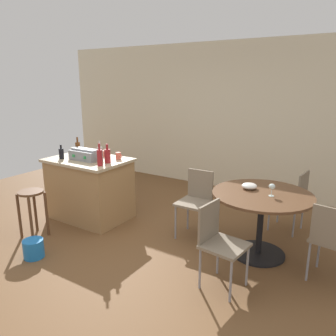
# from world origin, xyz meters

# --- Properties ---
(ground_plane) EXTENTS (8.80, 8.80, 0.00)m
(ground_plane) POSITION_xyz_m (0.00, 0.00, 0.00)
(ground_plane) COLOR brown
(back_wall) EXTENTS (8.00, 0.10, 2.70)m
(back_wall) POSITION_xyz_m (0.00, 2.98, 1.35)
(back_wall) COLOR beige
(back_wall) RESTS_ON ground_plane
(kitchen_island) EXTENTS (1.16, 0.82, 0.91)m
(kitchen_island) POSITION_xyz_m (-1.35, 0.51, 0.46)
(kitchen_island) COLOR #A37A4C
(kitchen_island) RESTS_ON ground_plane
(wooden_stool) EXTENTS (0.32, 0.32, 0.64)m
(wooden_stool) POSITION_xyz_m (-1.52, -0.36, 0.46)
(wooden_stool) COLOR brown
(wooden_stool) RESTS_ON ground_plane
(dining_table) EXTENTS (1.14, 1.14, 0.77)m
(dining_table) POSITION_xyz_m (1.14, 0.77, 0.59)
(dining_table) COLOR black
(dining_table) RESTS_ON ground_plane
(folding_chair_near) EXTENTS (0.44, 0.44, 0.85)m
(folding_chair_near) POSITION_xyz_m (1.31, 1.64, 0.50)
(folding_chair_near) COLOR #7F705B
(folding_chair_near) RESTS_ON ground_plane
(folding_chair_far) EXTENTS (0.41, 0.41, 0.88)m
(folding_chair_far) POSITION_xyz_m (0.27, 0.83, 0.52)
(folding_chair_far) COLOR #7F705B
(folding_chair_far) RESTS_ON ground_plane
(folding_chair_left) EXTENTS (0.44, 0.44, 0.85)m
(folding_chair_left) POSITION_xyz_m (0.97, -0.04, 0.50)
(folding_chair_left) COLOR #7F705B
(folding_chair_left) RESTS_ON ground_plane
(folding_chair_right) EXTENTS (0.46, 0.46, 0.85)m
(folding_chair_right) POSITION_xyz_m (1.92, 0.58, 0.50)
(folding_chair_right) COLOR #7F705B
(folding_chair_right) RESTS_ON ground_plane
(toolbox) EXTENTS (0.45, 0.25, 0.16)m
(toolbox) POSITION_xyz_m (-1.33, 0.46, 0.99)
(toolbox) COLOR gray
(toolbox) RESTS_ON kitchen_island
(bottle_0) EXTENTS (0.07, 0.07, 0.30)m
(bottle_0) POSITION_xyz_m (-0.91, 0.31, 1.03)
(bottle_0) COLOR maroon
(bottle_0) RESTS_ON kitchen_island
(bottle_1) EXTENTS (0.07, 0.07, 0.29)m
(bottle_1) POSITION_xyz_m (-1.62, 0.58, 1.02)
(bottle_1) COLOR #603314
(bottle_1) RESTS_ON kitchen_island
(bottle_2) EXTENTS (0.07, 0.07, 0.21)m
(bottle_2) POSITION_xyz_m (-1.68, 0.31, 0.99)
(bottle_2) COLOR black
(bottle_2) RESTS_ON kitchen_island
(bottle_3) EXTENTS (0.08, 0.08, 0.27)m
(bottle_3) POSITION_xyz_m (-0.94, 0.48, 1.01)
(bottle_3) COLOR maroon
(bottle_3) RESTS_ON kitchen_island
(bottle_4) EXTENTS (0.07, 0.07, 0.31)m
(bottle_4) POSITION_xyz_m (-1.03, 0.43, 1.03)
(bottle_4) COLOR #B7B2AD
(bottle_4) RESTS_ON kitchen_island
(cup_0) EXTENTS (0.11, 0.08, 0.10)m
(cup_0) POSITION_xyz_m (-1.77, 0.63, 0.96)
(cup_0) COLOR tan
(cup_0) RESTS_ON kitchen_island
(cup_1) EXTENTS (0.11, 0.08, 0.10)m
(cup_1) POSITION_xyz_m (-0.95, 0.73, 0.96)
(cup_1) COLOR #DB6651
(cup_1) RESTS_ON kitchen_island
(cup_2) EXTENTS (0.12, 0.09, 0.09)m
(cup_2) POSITION_xyz_m (-1.26, 0.77, 0.95)
(cup_2) COLOR #DB6651
(cup_2) RESTS_ON kitchen_island
(cup_3) EXTENTS (0.12, 0.08, 0.08)m
(cup_3) POSITION_xyz_m (-1.54, 0.76, 0.95)
(cup_3) COLOR white
(cup_3) RESTS_ON kitchen_island
(wine_glass) EXTENTS (0.07, 0.07, 0.14)m
(wine_glass) POSITION_xyz_m (1.25, 0.73, 0.88)
(wine_glass) COLOR silver
(wine_glass) RESTS_ON dining_table
(serving_bowl) EXTENTS (0.18, 0.18, 0.07)m
(serving_bowl) POSITION_xyz_m (0.96, 0.85, 0.80)
(serving_bowl) COLOR white
(serving_bowl) RESTS_ON dining_table
(plastic_bucket) EXTENTS (0.24, 0.24, 0.22)m
(plastic_bucket) POSITION_xyz_m (-1.06, -0.71, 0.11)
(plastic_bucket) COLOR blue
(plastic_bucket) RESTS_ON ground_plane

